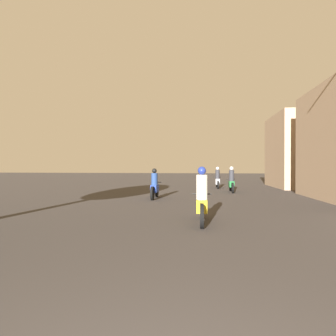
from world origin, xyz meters
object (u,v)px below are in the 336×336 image
object	(u,v)px
motorcycle_yellow	(202,201)
motorcycle_silver	(217,180)
motorcycle_blue	(155,186)
building_right_far	(304,151)
motorcycle_green	(231,182)

from	to	relation	value
motorcycle_yellow	motorcycle_silver	xyz separation A→B (m)	(1.21, 12.43, -0.02)
motorcycle_blue	building_right_far	size ratio (longest dim) A/B	0.34
motorcycle_blue	motorcycle_silver	world-z (taller)	motorcycle_silver
motorcycle_green	motorcycle_silver	size ratio (longest dim) A/B	0.97
motorcycle_green	motorcycle_blue	bearing A→B (deg)	-141.84
motorcycle_yellow	motorcycle_blue	bearing A→B (deg)	110.36
building_right_far	motorcycle_green	bearing A→B (deg)	-143.56
motorcycle_blue	motorcycle_silver	xyz separation A→B (m)	(3.59, 6.95, 0.02)
motorcycle_yellow	motorcycle_silver	distance (m)	12.49
motorcycle_blue	motorcycle_green	xyz separation A→B (m)	(4.28, 3.89, 0.04)
motorcycle_green	building_right_far	xyz separation A→B (m)	(6.04, 4.46, 2.17)
motorcycle_blue	motorcycle_green	size ratio (longest dim) A/B	0.97
motorcycle_yellow	motorcycle_green	size ratio (longest dim) A/B	0.99
motorcycle_blue	motorcycle_yellow	bearing A→B (deg)	-71.36
motorcycle_green	motorcycle_silver	bearing A→B (deg)	98.54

